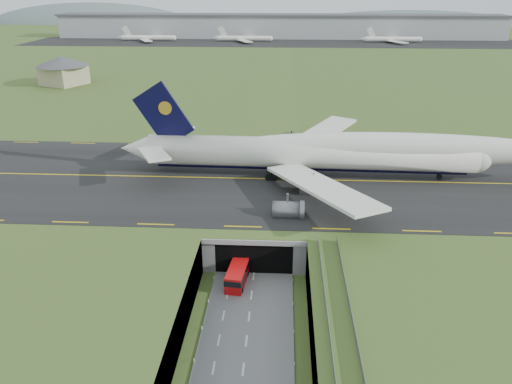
{
  "coord_description": "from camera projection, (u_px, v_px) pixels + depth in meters",
  "views": [
    {
      "loc": [
        4.04,
        -58.44,
        42.05
      ],
      "look_at": [
        -0.35,
        20.0,
        8.8
      ],
      "focal_mm": 35.0,
      "sensor_mm": 36.0,
      "label": 1
    }
  ],
  "objects": [
    {
      "name": "ground",
      "position": [
        251.0,
        304.0,
        70.34
      ],
      "size": [
        900.0,
        900.0,
        0.0
      ],
      "primitive_type": "plane",
      "color": "#3F5B24",
      "rests_on": "ground"
    },
    {
      "name": "airfield_deck",
      "position": [
        250.0,
        286.0,
        69.17
      ],
      "size": [
        800.0,
        800.0,
        6.0
      ],
      "primitive_type": "cube",
      "color": "gray",
      "rests_on": "ground"
    },
    {
      "name": "trench_road",
      "position": [
        247.0,
        339.0,
        63.4
      ],
      "size": [
        12.0,
        75.0,
        0.2
      ],
      "primitive_type": "cube",
      "color": "slate",
      "rests_on": "ground"
    },
    {
      "name": "taxiway",
      "position": [
        261.0,
        179.0,
        98.3
      ],
      "size": [
        800.0,
        44.0,
        0.18
      ],
      "primitive_type": "cube",
      "color": "black",
      "rests_on": "airfield_deck"
    },
    {
      "name": "tunnel_portal",
      "position": [
        257.0,
        229.0,
        84.4
      ],
      "size": [
        17.0,
        22.3,
        6.0
      ],
      "color": "gray",
      "rests_on": "ground"
    },
    {
      "name": "guideway",
      "position": [
        347.0,
        377.0,
        50.12
      ],
      "size": [
        3.0,
        53.0,
        7.05
      ],
      "color": "#A8A8A3",
      "rests_on": "ground"
    },
    {
      "name": "jumbo_jet",
      "position": [
        341.0,
        153.0,
        97.59
      ],
      "size": [
        88.12,
        57.82,
        19.13
      ],
      "rotation": [
        0.0,
        0.0,
        -0.03
      ],
      "color": "white",
      "rests_on": "ground"
    },
    {
      "name": "shuttle_tram",
      "position": [
        237.0,
        275.0,
        74.47
      ],
      "size": [
        3.25,
        6.95,
        2.76
      ],
      "rotation": [
        0.0,
        0.0,
        -0.11
      ],
      "color": "red",
      "rests_on": "ground"
    },
    {
      "name": "service_building",
      "position": [
        63.0,
        68.0,
        185.9
      ],
      "size": [
        25.56,
        25.56,
        10.56
      ],
      "rotation": [
        0.0,
        0.0,
        -0.42
      ],
      "color": "tan",
      "rests_on": "ground"
    },
    {
      "name": "cargo_terminal",
      "position": [
        279.0,
        26.0,
        340.2
      ],
      "size": [
        320.0,
        67.0,
        15.6
      ],
      "color": "#B2B2B2",
      "rests_on": "ground"
    },
    {
      "name": "distant_hills",
      "position": [
        350.0,
        35.0,
        463.95
      ],
      "size": [
        700.0,
        91.0,
        60.0
      ],
      "color": "slate",
      "rests_on": "ground"
    }
  ]
}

